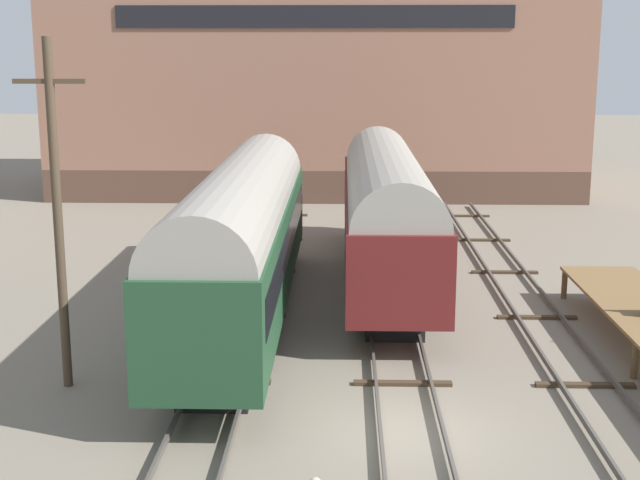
# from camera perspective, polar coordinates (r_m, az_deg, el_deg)

# --- Properties ---
(ground_plane) EXTENTS (200.00, 200.00, 0.00)m
(ground_plane) POSITION_cam_1_polar(r_m,az_deg,el_deg) (21.15, 5.84, -12.20)
(ground_plane) COLOR slate
(track_left) EXTENTS (2.60, 60.00, 0.26)m
(track_left) POSITION_cam_1_polar(r_m,az_deg,el_deg) (21.27, -7.40, -11.67)
(track_left) COLOR #4C4742
(track_left) RESTS_ON ground
(track_middle) EXTENTS (2.60, 60.00, 0.26)m
(track_middle) POSITION_cam_1_polar(r_m,az_deg,el_deg) (21.09, 5.85, -11.85)
(track_middle) COLOR #4C4742
(track_middle) RESTS_ON ground
(track_right) EXTENTS (2.60, 60.00, 0.26)m
(track_right) POSITION_cam_1_polar(r_m,az_deg,el_deg) (21.98, 18.66, -11.44)
(track_right) COLOR #4C4742
(track_right) RESTS_ON ground
(train_car_maroon) EXTENTS (3.08, 18.10, 5.14)m
(train_car_maroon) POSITION_cam_1_polar(r_m,az_deg,el_deg) (33.30, 4.25, 2.14)
(train_car_maroon) COLOR black
(train_car_maroon) RESTS_ON ground
(train_car_green) EXTENTS (2.99, 18.63, 5.26)m
(train_car_green) POSITION_cam_1_polar(r_m,az_deg,el_deg) (28.21, -5.01, 0.47)
(train_car_green) COLOR black
(train_car_green) RESTS_ON ground
(utility_pole) EXTENTS (1.80, 0.24, 8.99)m
(utility_pole) POSITION_cam_1_polar(r_m,az_deg,el_deg) (23.45, -16.45, 1.74)
(utility_pole) COLOR #473828
(utility_pole) RESTS_ON ground
(warehouse_building) EXTENTS (31.11, 12.58, 18.85)m
(warehouse_building) POSITION_cam_1_polar(r_m,az_deg,el_deg) (56.21, -0.16, 12.94)
(warehouse_building) COLOR brown
(warehouse_building) RESTS_ON ground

